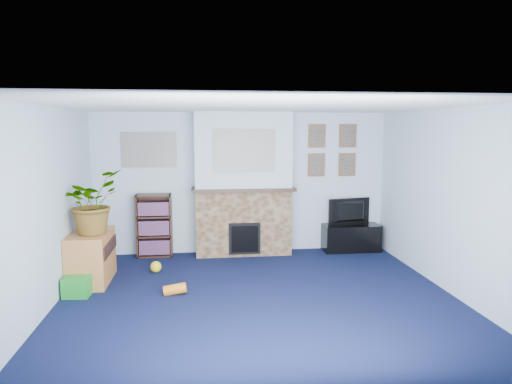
{
  "coord_description": "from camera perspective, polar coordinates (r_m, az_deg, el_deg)",
  "views": [
    {
      "loc": [
        -0.7,
        -5.51,
        2.14
      ],
      "look_at": [
        0.08,
        0.93,
        1.23
      ],
      "focal_mm": 32.0,
      "sensor_mm": 36.0,
      "label": 1
    }
  ],
  "objects": [
    {
      "name": "portrait_bl",
      "position": [
        8.02,
        7.56,
        3.38
      ],
      "size": [
        0.3,
        0.03,
        0.4
      ],
      "primitive_type": "cube",
      "color": "brown",
      "rests_on": "wall_back"
    },
    {
      "name": "collage_main",
      "position": [
        7.39,
        -1.48,
        5.23
      ],
      "size": [
        1.0,
        0.03,
        0.68
      ],
      "primitive_type": "cube",
      "color": "gray",
      "rests_on": "chimney_breast"
    },
    {
      "name": "sideboard",
      "position": [
        6.81,
        -19.9,
        -7.7
      ],
      "size": [
        0.5,
        0.91,
        0.71
      ],
      "primitive_type": "cube",
      "color": "#B46F39",
      "rests_on": "ground"
    },
    {
      "name": "portrait_br",
      "position": [
        8.17,
        11.31,
        3.38
      ],
      "size": [
        0.3,
        0.03,
        0.4
      ],
      "primitive_type": "cube",
      "color": "brown",
      "rests_on": "wall_back"
    },
    {
      "name": "green_crate",
      "position": [
        6.38,
        -21.47,
        -10.84
      ],
      "size": [
        0.34,
        0.28,
        0.26
      ],
      "primitive_type": "cube",
      "rotation": [
        0.0,
        0.0,
        -0.06
      ],
      "color": "#198C26",
      "rests_on": "ground"
    },
    {
      "name": "toy_tube",
      "position": [
        6.12,
        -10.08,
        -11.88
      ],
      "size": [
        0.3,
        0.13,
        0.17
      ],
      "primitive_type": "cylinder",
      "rotation": [
        0.0,
        1.43,
        0.0
      ],
      "color": "orange",
      "rests_on": "ground"
    },
    {
      "name": "wall_back",
      "position": [
        7.85,
        -1.75,
        1.14
      ],
      "size": [
        5.0,
        0.04,
        2.4
      ],
      "primitive_type": "cube",
      "color": "#AEC1D2",
      "rests_on": "ground"
    },
    {
      "name": "wall_right",
      "position": [
        6.44,
        22.98,
        -1.02
      ],
      "size": [
        0.04,
        4.5,
        2.4
      ],
      "primitive_type": "cube",
      "color": "#AEC1D2",
      "rests_on": "ground"
    },
    {
      "name": "mantel_can",
      "position": [
        7.69,
        3.61,
        1.07
      ],
      "size": [
        0.06,
        0.06,
        0.12
      ],
      "primitive_type": "cylinder",
      "color": "red",
      "rests_on": "chimney_breast"
    },
    {
      "name": "portrait_tr",
      "position": [
        8.15,
        11.4,
        6.88
      ],
      "size": [
        0.3,
        0.03,
        0.4
      ],
      "primitive_type": "cube",
      "color": "brown",
      "rests_on": "wall_back"
    },
    {
      "name": "wall_left",
      "position": [
        5.87,
        -24.68,
        -1.93
      ],
      "size": [
        0.04,
        4.5,
        2.4
      ],
      "primitive_type": "cube",
      "color": "#AEC1D2",
      "rests_on": "ground"
    },
    {
      "name": "chimney_breast",
      "position": [
        7.65,
        -1.61,
        0.84
      ],
      "size": [
        1.72,
        0.5,
        2.4
      ],
      "color": "brown",
      "rests_on": "ground"
    },
    {
      "name": "bookshelf",
      "position": [
        7.83,
        -12.57,
        -4.25
      ],
      "size": [
        0.58,
        0.28,
        1.05
      ],
      "color": "black",
      "rests_on": "ground"
    },
    {
      "name": "toy_block",
      "position": [
        6.83,
        -20.43,
        -9.78
      ],
      "size": [
        0.23,
        0.23,
        0.24
      ],
      "primitive_type": "cube",
      "rotation": [
        0.0,
        0.0,
        0.19
      ],
      "color": "red",
      "rests_on": "ground"
    },
    {
      "name": "television",
      "position": [
        8.12,
        11.84,
        -2.43
      ],
      "size": [
        0.79,
        0.26,
        0.46
      ],
      "primitive_type": "imported",
      "rotation": [
        0.0,
        0.0,
        3.35
      ],
      "color": "black",
      "rests_on": "tv_stand"
    },
    {
      "name": "tv_stand",
      "position": [
        8.2,
        11.79,
        -5.66
      ],
      "size": [
        0.98,
        0.41,
        0.46
      ],
      "primitive_type": "cube",
      "color": "black",
      "rests_on": "ground"
    },
    {
      "name": "portrait_tl",
      "position": [
        7.99,
        7.63,
        6.95
      ],
      "size": [
        0.3,
        0.03,
        0.4
      ],
      "primitive_type": "cube",
      "color": "brown",
      "rests_on": "wall_back"
    },
    {
      "name": "floor",
      "position": [
        5.95,
        0.31,
        -13.06
      ],
      "size": [
        5.0,
        4.5,
        0.01
      ],
      "primitive_type": "cube",
      "color": "#0D1333",
      "rests_on": "ground"
    },
    {
      "name": "wall_front",
      "position": [
        3.46,
        5.05,
        -7.77
      ],
      "size": [
        5.0,
        0.04,
        2.4
      ],
      "primitive_type": "cube",
      "color": "#AEC1D2",
      "rests_on": "ground"
    },
    {
      "name": "mantel_candle",
      "position": [
        7.63,
        0.96,
        1.18
      ],
      "size": [
        0.05,
        0.05,
        0.17
      ],
      "primitive_type": "cylinder",
      "color": "#B2BFC6",
      "rests_on": "chimney_breast"
    },
    {
      "name": "mantel_teddy",
      "position": [
        7.57,
        -5.88,
        0.96
      ],
      "size": [
        0.12,
        0.12,
        0.12
      ],
      "primitive_type": "sphere",
      "color": "gray",
      "rests_on": "chimney_breast"
    },
    {
      "name": "collage_left",
      "position": [
        7.8,
        -13.22,
        5.17
      ],
      "size": [
        0.9,
        0.03,
        0.58
      ],
      "primitive_type": "cube",
      "color": "gray",
      "rests_on": "wall_back"
    },
    {
      "name": "mantel_clock",
      "position": [
        7.6,
        -1.64,
        1.06
      ],
      "size": [
        0.11,
        0.07,
        0.15
      ],
      "primitive_type": "cube",
      "color": "gold",
      "rests_on": "chimney_breast"
    },
    {
      "name": "potted_plant",
      "position": [
        6.59,
        -19.9,
        -1.21
      ],
      "size": [
        0.91,
        0.97,
        0.86
      ],
      "primitive_type": "imported",
      "rotation": [
        0.0,
        0.0,
        1.19
      ],
      "color": "#26661E",
      "rests_on": "sideboard"
    },
    {
      "name": "toy_ball",
      "position": [
        7.05,
        -12.41,
        -9.08
      ],
      "size": [
        0.17,
        0.17,
        0.17
      ],
      "primitive_type": "sphere",
      "color": "yellow",
      "rests_on": "ground"
    },
    {
      "name": "ceiling",
      "position": [
        5.56,
        0.33,
        10.7
      ],
      "size": [
        5.0,
        4.5,
        0.01
      ],
      "primitive_type": "cube",
      "color": "white",
      "rests_on": "wall_back"
    }
  ]
}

